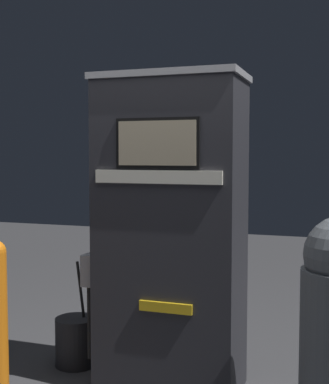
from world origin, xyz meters
The scene contains 2 objects.
gas_pump centered at (0.00, 0.25, 1.00)m, with size 0.99×0.54×1.99m.
squeegee_bucket centered at (-0.75, 0.38, 0.17)m, with size 0.29×0.29×0.76m.
Camera 1 is at (1.06, -2.92, 1.50)m, focal length 50.00 mm.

